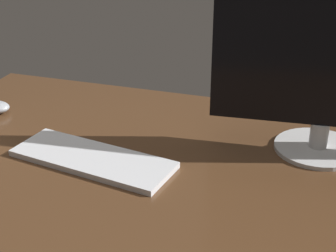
{
  "coord_description": "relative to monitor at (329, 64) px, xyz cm",
  "views": [
    {
      "loc": [
        31.21,
        -98.95,
        61.65
      ],
      "look_at": [
        -2.82,
        7.11,
        8.0
      ],
      "focal_mm": 55.22,
      "sensor_mm": 36.0,
      "label": 1
    }
  ],
  "objects": [
    {
      "name": "desk",
      "position": [
        -31.97,
        -17.27,
        -22.83
      ],
      "size": [
        140.0,
        84.0,
        2.0
      ],
      "primitive_type": "cube",
      "color": "#4C301C",
      "rests_on": "ground"
    },
    {
      "name": "keyboard",
      "position": [
        -49.44,
        -21.92,
        -21.11
      ],
      "size": [
        40.28,
        19.75,
        1.43
      ],
      "primitive_type": "cube",
      "rotation": [
        0.0,
        0.0,
        -0.16
      ],
      "color": "silver",
      "rests_on": "desk"
    },
    {
      "name": "monitor",
      "position": [
        0.0,
        0.0,
        0.0
      ],
      "size": [
        52.85,
        20.7,
        41.57
      ],
      "rotation": [
        0.0,
        0.0,
        0.09
      ],
      "color": "beige",
      "rests_on": "desk"
    }
  ]
}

